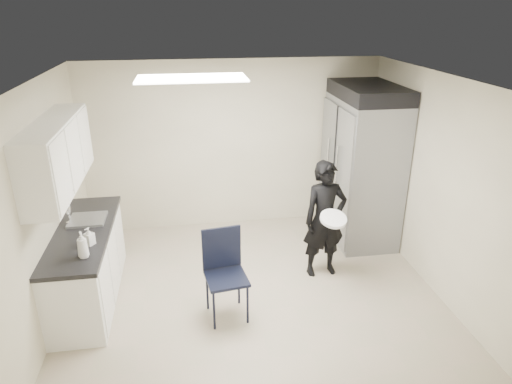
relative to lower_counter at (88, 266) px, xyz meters
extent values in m
plane|color=#A1927E|center=(1.95, -0.20, -0.43)|extent=(4.50, 4.50, 0.00)
plane|color=white|center=(1.95, -0.20, 2.17)|extent=(4.50, 4.50, 0.00)
plane|color=beige|center=(1.95, 1.80, 0.87)|extent=(4.50, 0.00, 4.50)
plane|color=beige|center=(-0.30, -0.20, 0.87)|extent=(0.00, 4.00, 4.00)
plane|color=beige|center=(4.20, -0.20, 0.87)|extent=(0.00, 4.00, 4.00)
cube|color=white|center=(1.35, 0.20, 2.14)|extent=(1.20, 0.60, 0.02)
cube|color=silver|center=(0.00, 0.00, 0.00)|extent=(0.60, 1.90, 0.86)
cube|color=black|center=(0.00, 0.00, 0.46)|extent=(0.64, 1.95, 0.05)
cube|color=gray|center=(0.02, 0.25, 0.44)|extent=(0.42, 0.40, 0.14)
cylinder|color=silver|center=(-0.18, 0.25, 0.59)|extent=(0.02, 0.02, 0.24)
cube|color=silver|center=(-0.13, 0.00, 1.40)|extent=(0.35, 1.80, 0.75)
cube|color=black|center=(-0.19, 1.15, 1.19)|extent=(0.22, 0.30, 0.35)
cube|color=yellow|center=(-0.29, -0.10, 0.79)|extent=(0.00, 0.12, 0.07)
cube|color=yellow|center=(-0.29, 0.10, 0.75)|extent=(0.00, 0.12, 0.07)
cube|color=gray|center=(3.78, 1.07, 0.62)|extent=(0.80, 1.35, 2.10)
cube|color=black|center=(3.78, 1.07, 1.77)|extent=(0.80, 1.35, 0.20)
cube|color=black|center=(1.60, -0.63, 0.07)|extent=(0.50, 0.50, 1.00)
imported|color=black|center=(2.94, 0.10, 0.35)|extent=(0.60, 0.44, 1.55)
cylinder|color=white|center=(2.96, -0.15, 0.48)|extent=(0.36, 0.36, 0.04)
imported|color=white|center=(0.14, -0.63, 0.62)|extent=(0.14, 0.14, 0.29)
imported|color=#A2A5AE|center=(0.15, -0.36, 0.58)|extent=(0.13, 0.13, 0.20)
camera|label=1|loc=(1.26, -4.94, 2.90)|focal=32.00mm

